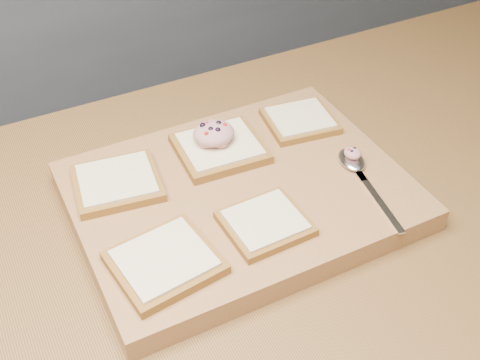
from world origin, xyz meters
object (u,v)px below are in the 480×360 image
object	(u,v)px
cutting_board	(240,196)
bread_far_center	(220,148)
spoon	(355,166)
tuna_salad_dollop	(214,133)

from	to	relation	value
cutting_board	bread_far_center	xyz separation A→B (m)	(0.01, 0.09, 0.03)
spoon	bread_far_center	bearing A→B (deg)	142.12
cutting_board	bread_far_center	bearing A→B (deg)	84.57
cutting_board	tuna_salad_dollop	world-z (taller)	tuna_salad_dollop
bread_far_center	spoon	world-z (taller)	bread_far_center
bread_far_center	tuna_salad_dollop	size ratio (longest dim) A/B	2.11
tuna_salad_dollop	spoon	bearing A→B (deg)	-38.93
cutting_board	bread_far_center	world-z (taller)	bread_far_center
cutting_board	spoon	size ratio (longest dim) A/B	2.55
bread_far_center	tuna_salad_dollop	distance (m)	0.03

